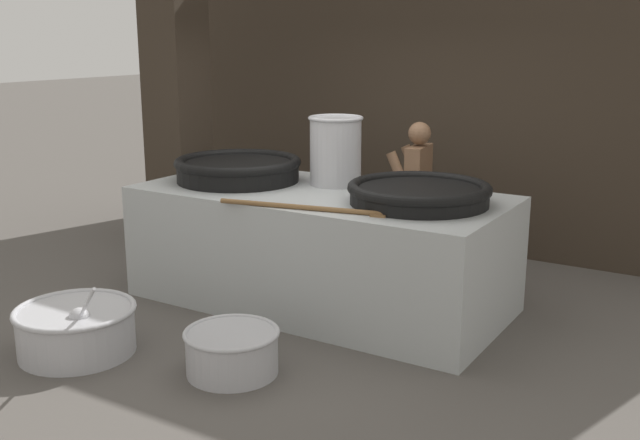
# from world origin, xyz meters

# --- Properties ---
(ground_plane) EXTENTS (60.00, 60.00, 0.00)m
(ground_plane) POSITION_xyz_m (0.00, 0.00, 0.00)
(ground_plane) COLOR #56514C
(back_wall) EXTENTS (7.08, 0.24, 4.30)m
(back_wall) POSITION_xyz_m (0.00, 2.43, 2.15)
(back_wall) COLOR #382D23
(back_wall) RESTS_ON ground_plane
(support_pillar) EXTENTS (0.53, 0.53, 4.30)m
(support_pillar) POSITION_xyz_m (-2.25, 0.68, 2.15)
(support_pillar) COLOR #382D23
(support_pillar) RESTS_ON ground_plane
(hearth_platform) EXTENTS (3.27, 1.53, 1.02)m
(hearth_platform) POSITION_xyz_m (0.00, 0.00, 0.51)
(hearth_platform) COLOR #B2B7B7
(hearth_platform) RESTS_ON ground_plane
(giant_wok_near) EXTENTS (1.18, 1.18, 0.22)m
(giant_wok_near) POSITION_xyz_m (-0.91, 0.02, 1.15)
(giant_wok_near) COLOR black
(giant_wok_near) RESTS_ON hearth_platform
(giant_wok_far) EXTENTS (1.17, 1.17, 0.18)m
(giant_wok_far) POSITION_xyz_m (0.94, 0.01, 1.12)
(giant_wok_far) COLOR black
(giant_wok_far) RESTS_ON hearth_platform
(stock_pot) EXTENTS (0.50, 0.50, 0.62)m
(stock_pot) POSITION_xyz_m (-0.05, 0.35, 1.35)
(stock_pot) COLOR #B7B7BC
(stock_pot) RESTS_ON hearth_platform
(stirring_paddle) EXTENTS (1.38, 0.35, 0.04)m
(stirring_paddle) POSITION_xyz_m (0.30, -0.65, 1.04)
(stirring_paddle) COLOR brown
(stirring_paddle) RESTS_ON hearth_platform
(cook) EXTENTS (0.40, 0.60, 1.56)m
(cook) POSITION_xyz_m (0.45, 1.05, 0.84)
(cook) COLOR brown
(cook) RESTS_ON ground_plane
(prep_bowl_vegetables) EXTENTS (1.10, 0.91, 0.74)m
(prep_bowl_vegetables) POSITION_xyz_m (-0.99, -1.92, 0.20)
(prep_bowl_vegetables) COLOR #B7B7BC
(prep_bowl_vegetables) RESTS_ON ground_plane
(prep_bowl_meat) EXTENTS (0.69, 0.69, 0.32)m
(prep_bowl_meat) POSITION_xyz_m (0.23, -1.58, 0.18)
(prep_bowl_meat) COLOR #B7B7BC
(prep_bowl_meat) RESTS_ON ground_plane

